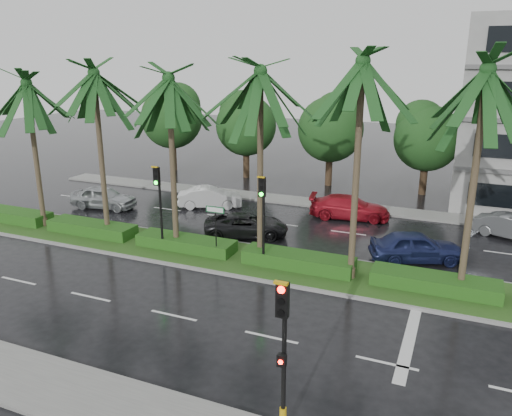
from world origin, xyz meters
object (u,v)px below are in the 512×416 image
at_px(signal_near, 283,352).
at_px(car_darkgrey, 246,225).
at_px(street_sign, 215,219).
at_px(car_blue, 416,247).
at_px(car_silver, 104,197).
at_px(car_red, 349,207).
at_px(car_white, 210,197).
at_px(signal_median_left, 159,196).

distance_m(signal_near, car_darkgrey, 15.49).
height_order(street_sign, car_blue, street_sign).
bearing_deg(car_silver, signal_near, -138.01).
relative_size(street_sign, car_red, 0.54).
height_order(signal_near, street_sign, signal_near).
distance_m(signal_near, street_sign, 12.11).
relative_size(street_sign, car_darkgrey, 0.57).
xyz_separation_m(car_darkgrey, car_blue, (9.00, -0.03, 0.11)).
relative_size(car_silver, car_red, 0.89).
distance_m(car_white, car_red, 9.09).
bearing_deg(car_white, car_darkgrey, -157.91).
xyz_separation_m(signal_median_left, car_red, (7.40, 9.43, -2.29)).
bearing_deg(car_silver, car_red, -83.04).
distance_m(signal_median_left, car_red, 12.21).
xyz_separation_m(car_silver, car_darkgrey, (10.84, -1.34, -0.09)).
height_order(street_sign, car_silver, street_sign).
xyz_separation_m(car_red, car_blue, (4.50, -5.51, 0.04)).
xyz_separation_m(car_darkgrey, car_red, (4.50, 5.48, 0.07)).
relative_size(signal_near, car_silver, 1.01).
height_order(signal_near, car_blue, signal_near).
bearing_deg(street_sign, signal_near, -54.66).
bearing_deg(street_sign, signal_median_left, -176.53).
height_order(car_silver, car_darkgrey, car_silver).
xyz_separation_m(signal_median_left, car_blue, (11.90, 3.92, -2.25)).
bearing_deg(car_white, car_blue, -132.25).
bearing_deg(signal_near, car_blue, 82.04).
relative_size(car_white, car_red, 0.86).
height_order(car_silver, car_white, car_silver).
distance_m(signal_near, car_white, 21.38).
xyz_separation_m(street_sign, car_darkgrey, (-0.10, 3.77, -1.49)).
bearing_deg(car_silver, car_blue, -102.10).
relative_size(signal_median_left, street_sign, 1.68).
height_order(car_red, car_blue, car_blue).
height_order(signal_near, car_silver, signal_near).
distance_m(car_silver, car_darkgrey, 10.92).
height_order(signal_median_left, car_silver, signal_median_left).
bearing_deg(car_blue, street_sign, 91.15).
height_order(signal_near, car_white, signal_near).
distance_m(car_white, car_darkgrey, 6.17).
bearing_deg(car_red, signal_near, 178.43).
relative_size(signal_median_left, car_blue, 1.00).
xyz_separation_m(signal_near, car_silver, (-17.94, 14.98, -1.77)).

